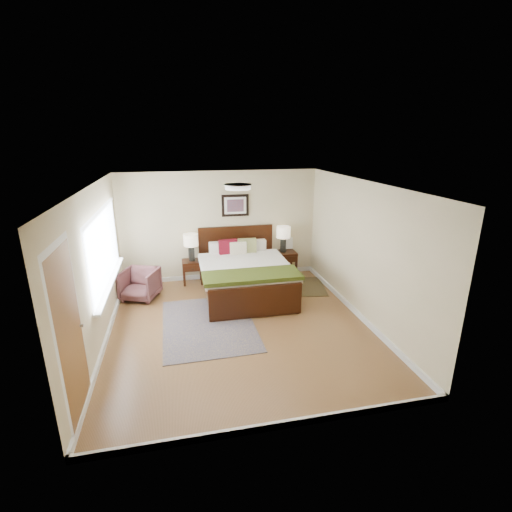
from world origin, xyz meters
name	(u,v)px	position (x,y,z in m)	size (l,w,h in m)	color
floor	(240,326)	(0.00, 0.00, 0.00)	(5.00, 5.00, 0.00)	brown
back_wall	(220,226)	(0.00, 2.50, 1.25)	(4.50, 0.04, 2.50)	beige
front_wall	(280,334)	(0.00, -2.50, 1.25)	(4.50, 0.04, 2.50)	beige
left_wall	(96,270)	(-2.25, 0.00, 1.25)	(0.04, 5.00, 2.50)	beige
right_wall	(362,251)	(2.25, 0.00, 1.25)	(0.04, 5.00, 2.50)	beige
ceiling	(238,184)	(0.00, 0.00, 2.50)	(4.50, 5.00, 0.02)	white
window	(106,249)	(-2.20, 0.70, 1.38)	(0.11, 2.72, 1.32)	silver
door	(70,336)	(-2.23, -1.75, 1.07)	(0.06, 1.00, 2.18)	silver
ceil_fixture	(238,187)	(0.00, 0.00, 2.47)	(0.44, 0.44, 0.08)	white
bed	(244,269)	(0.35, 1.39, 0.56)	(1.86, 2.26, 1.22)	black
wall_art	(235,205)	(0.35, 2.47, 1.72)	(0.62, 0.05, 0.50)	black
nightstand_left	(192,266)	(-0.70, 2.25, 0.42)	(0.45, 0.41, 0.54)	black
nightstand_right	(283,261)	(1.45, 2.26, 0.36)	(0.61, 0.45, 0.60)	black
lamp_left	(191,243)	(-0.70, 2.27, 0.96)	(0.32, 0.32, 0.61)	black
lamp_right	(283,235)	(1.45, 2.27, 1.02)	(0.32, 0.32, 0.61)	black
armchair	(140,284)	(-1.80, 1.62, 0.32)	(0.68, 0.70, 0.63)	brown
rug_persian	(208,324)	(-0.54, 0.19, 0.01)	(1.59, 2.25, 0.01)	#0D1542
rug_navy	(307,286)	(1.80, 1.48, 0.01)	(0.74, 1.11, 0.01)	black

